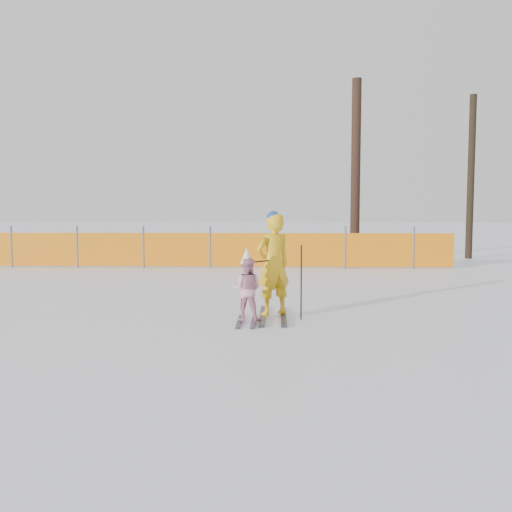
% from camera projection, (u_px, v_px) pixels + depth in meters
% --- Properties ---
extents(ground, '(120.00, 120.00, 0.00)m').
position_uv_depth(ground, '(255.00, 322.00, 9.00)').
color(ground, white).
rests_on(ground, ground).
extents(adult, '(0.72, 1.68, 1.75)m').
position_uv_depth(adult, '(273.00, 265.00, 9.30)').
color(adult, black).
rests_on(adult, ground).
extents(child, '(0.53, 1.01, 1.18)m').
position_uv_depth(child, '(247.00, 289.00, 8.89)').
color(child, black).
rests_on(child, ground).
extents(ski_poles, '(0.80, 0.29, 1.20)m').
position_uv_depth(ski_poles, '(292.00, 278.00, 9.10)').
color(ski_poles, black).
rests_on(ski_poles, ground).
extents(safety_fence, '(15.20, 0.06, 1.25)m').
position_uv_depth(safety_fence, '(195.00, 249.00, 16.95)').
color(safety_fence, '#595960').
rests_on(safety_fence, ground).
extents(tree_trunks, '(4.45, 1.28, 6.07)m').
position_uv_depth(tree_trunks, '(398.00, 173.00, 19.41)').
color(tree_trunks, '#301D15').
rests_on(tree_trunks, ground).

